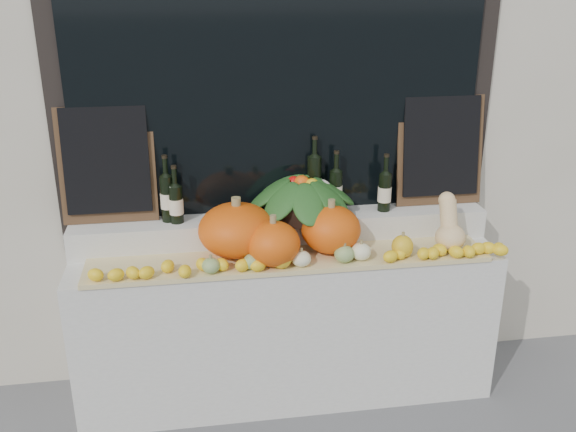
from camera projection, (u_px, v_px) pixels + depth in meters
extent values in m
cube|color=black|center=(278.00, 54.00, 3.36)|extent=(2.40, 0.04, 2.10)
cube|color=black|center=(279.00, 54.00, 3.33)|extent=(2.20, 0.02, 2.00)
cube|color=silver|center=(286.00, 323.00, 3.64)|extent=(2.30, 0.55, 0.88)
cube|color=silver|center=(282.00, 228.00, 3.58)|extent=(2.30, 0.25, 0.16)
cube|color=tan|center=(289.00, 260.00, 3.36)|extent=(2.10, 0.32, 0.02)
ellipsoid|color=#F05A0C|center=(237.00, 230.00, 3.34)|extent=(0.45, 0.45, 0.28)
ellipsoid|color=#F05A0C|center=(331.00, 229.00, 3.38)|extent=(0.38, 0.38, 0.25)
ellipsoid|color=#F05A0C|center=(273.00, 243.00, 3.24)|extent=(0.30, 0.30, 0.23)
ellipsoid|color=#F2C98E|center=(450.00, 237.00, 3.42)|extent=(0.16, 0.16, 0.15)
cylinder|color=#F2C98E|center=(449.00, 215.00, 3.42)|extent=(0.09, 0.14, 0.18)
sphere|color=#F2C98E|center=(447.00, 200.00, 3.44)|extent=(0.09, 0.09, 0.09)
ellipsoid|color=#2D681F|center=(344.00, 254.00, 3.29)|extent=(0.10, 0.10, 0.09)
cylinder|color=olive|center=(345.00, 244.00, 3.27)|extent=(0.02, 0.02, 0.02)
ellipsoid|color=#2D681F|center=(252.00, 261.00, 3.22)|extent=(0.09, 0.09, 0.08)
cylinder|color=olive|center=(252.00, 252.00, 3.20)|extent=(0.02, 0.02, 0.02)
ellipsoid|color=#F8F4C6|center=(301.00, 259.00, 3.25)|extent=(0.10, 0.10, 0.08)
cylinder|color=olive|center=(301.00, 249.00, 3.23)|extent=(0.02, 0.02, 0.02)
ellipsoid|color=gold|center=(281.00, 257.00, 3.22)|extent=(0.11, 0.11, 0.12)
cylinder|color=olive|center=(281.00, 244.00, 3.19)|extent=(0.02, 0.02, 0.02)
ellipsoid|color=#F8F4C6|center=(361.00, 252.00, 3.31)|extent=(0.11, 0.11, 0.09)
cylinder|color=olive|center=(361.00, 242.00, 3.29)|extent=(0.02, 0.02, 0.02)
ellipsoid|color=gold|center=(402.00, 246.00, 3.34)|extent=(0.11, 0.11, 0.12)
cylinder|color=olive|center=(403.00, 234.00, 3.32)|extent=(0.02, 0.02, 0.02)
ellipsoid|color=#2D681F|center=(211.00, 266.00, 3.17)|extent=(0.09, 0.09, 0.08)
cylinder|color=olive|center=(211.00, 256.00, 3.15)|extent=(0.02, 0.02, 0.02)
cylinder|color=black|center=(302.00, 206.00, 3.54)|extent=(0.42, 0.42, 0.11)
cylinder|color=black|center=(167.00, 199.00, 3.43)|extent=(0.07, 0.07, 0.25)
cylinder|color=black|center=(165.00, 167.00, 3.36)|extent=(0.03, 0.03, 0.10)
cylinder|color=#ECE0C5|center=(168.00, 200.00, 3.43)|extent=(0.08, 0.08, 0.08)
cylinder|color=black|center=(164.00, 157.00, 3.34)|extent=(0.03, 0.03, 0.02)
cylinder|color=black|center=(176.00, 204.00, 3.42)|extent=(0.07, 0.07, 0.20)
cylinder|color=black|center=(174.00, 177.00, 3.36)|extent=(0.03, 0.03, 0.10)
cylinder|color=#ECE0C5|center=(176.00, 206.00, 3.42)|extent=(0.08, 0.08, 0.08)
cylinder|color=black|center=(174.00, 167.00, 3.34)|extent=(0.03, 0.03, 0.02)
cylinder|color=black|center=(314.00, 184.00, 3.57)|extent=(0.08, 0.08, 0.31)
cylinder|color=black|center=(315.00, 148.00, 3.50)|extent=(0.03, 0.03, 0.10)
cylinder|color=#ECE0C5|center=(314.00, 185.00, 3.58)|extent=(0.08, 0.08, 0.08)
cylinder|color=black|center=(315.00, 138.00, 3.48)|extent=(0.03, 0.03, 0.02)
cylinder|color=black|center=(336.00, 191.00, 3.58)|extent=(0.07, 0.07, 0.23)
cylinder|color=black|center=(336.00, 162.00, 3.51)|extent=(0.03, 0.03, 0.10)
cylinder|color=#ECE0C5|center=(336.00, 193.00, 3.58)|extent=(0.08, 0.08, 0.08)
cylinder|color=black|center=(337.00, 152.00, 3.49)|extent=(0.03, 0.03, 0.02)
cylinder|color=black|center=(385.00, 192.00, 3.58)|extent=(0.07, 0.07, 0.22)
cylinder|color=black|center=(386.00, 165.00, 3.53)|extent=(0.03, 0.03, 0.10)
cylinder|color=#ECE0C5|center=(384.00, 194.00, 3.59)|extent=(0.08, 0.08, 0.08)
cylinder|color=black|center=(387.00, 155.00, 3.51)|extent=(0.03, 0.03, 0.02)
cube|color=#4C331E|center=(107.00, 165.00, 3.38)|extent=(0.50, 0.10, 0.62)
cube|color=black|center=(106.00, 161.00, 3.35)|extent=(0.44, 0.09, 0.56)
cube|color=#4C331E|center=(440.00, 151.00, 3.64)|extent=(0.50, 0.10, 0.62)
cube|color=black|center=(441.00, 146.00, 3.61)|extent=(0.44, 0.09, 0.56)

